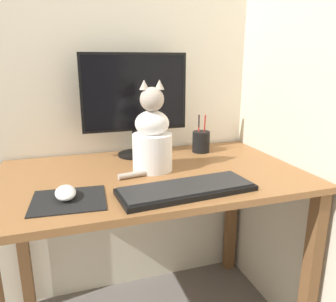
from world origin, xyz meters
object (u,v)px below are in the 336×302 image
Objects in this scene: computer_mouse_left at (65,193)px; pen_cup at (201,141)px; monitor at (135,99)px; keyboard at (187,189)px; cat at (152,138)px.

pen_cup is (0.64, 0.38, 0.03)m from computer_mouse_left.
monitor reaches higher than computer_mouse_left.
pen_cup is at bearing 30.99° from computer_mouse_left.
monitor is 1.01× the size of keyboard.
cat is (0.01, -0.23, -0.13)m from monitor.
computer_mouse_left is at bearing 165.20° from keyboard.
monitor reaches higher than keyboard.
keyboard is at bearing -69.06° from cat.
monitor is 0.58m from computer_mouse_left.
pen_cup is at bearing 43.65° from cat.
keyboard is (0.06, -0.49, -0.25)m from monitor.
cat is (-0.05, 0.26, 0.12)m from keyboard.
pen_cup is at bearing -7.02° from monitor.
pen_cup is (0.30, 0.19, -0.08)m from cat.
computer_mouse_left is (-0.39, 0.07, 0.01)m from keyboard.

